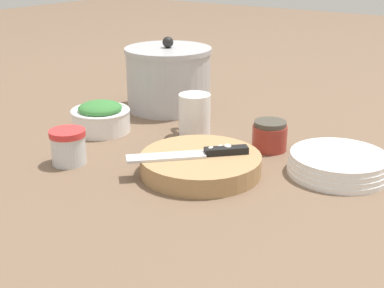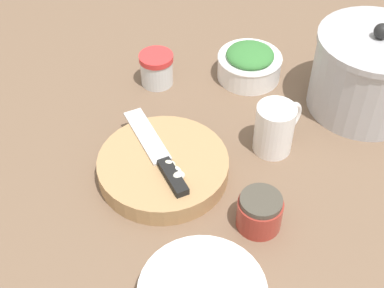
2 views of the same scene
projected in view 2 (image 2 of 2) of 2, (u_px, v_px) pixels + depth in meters
The scene contains 9 objects.
ground_plane at pixel (211, 157), 0.97m from camera, with size 5.00×5.00×0.00m, color brown.
cutting_board at pixel (163, 167), 0.92m from camera, with size 0.23×0.23×0.04m.
chef_knife at pixel (159, 155), 0.91m from camera, with size 0.18×0.18×0.01m.
garlic_cloves at pixel (176, 173), 0.88m from camera, with size 0.07×0.06×0.02m.
herb_bowl at pixel (250, 63), 1.11m from camera, with size 0.13×0.13×0.07m.
spice_jar at pixel (157, 69), 1.10m from camera, with size 0.07×0.07×0.07m.
coffee_mug at pixel (276, 128), 0.95m from camera, with size 0.10×0.07×0.10m.
honey_jar at pixel (260, 212), 0.84m from camera, with size 0.07×0.07×0.06m.
stock_pot at pixel (369, 73), 1.01m from camera, with size 0.22×0.22×0.19m.
Camera 2 is at (0.64, 0.19, 0.70)m, focal length 50.00 mm.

